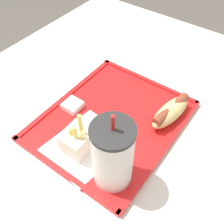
% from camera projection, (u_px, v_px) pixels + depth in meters
% --- Properties ---
extents(dining_table, '(1.20, 0.96, 0.74)m').
position_uv_depth(dining_table, '(108.00, 191.00, 0.95)').
color(dining_table, beige).
rests_on(dining_table, ground_plane).
extents(food_tray, '(0.38, 0.32, 0.01)m').
position_uv_depth(food_tray, '(112.00, 121.00, 0.68)').
color(food_tray, red).
rests_on(food_tray, dining_table).
extents(paper_napkin, '(0.19, 0.16, 0.00)m').
position_uv_depth(paper_napkin, '(86.00, 145.00, 0.62)').
color(paper_napkin, white).
rests_on(paper_napkin, food_tray).
extents(soda_cup, '(0.09, 0.09, 0.20)m').
position_uv_depth(soda_cup, '(113.00, 155.00, 0.51)').
color(soda_cup, silver).
rests_on(soda_cup, food_tray).
extents(hot_dog_far, '(0.14, 0.07, 0.05)m').
position_uv_depth(hot_dog_far, '(171.00, 111.00, 0.66)').
color(hot_dog_far, '#DBB270').
rests_on(hot_dog_far, food_tray).
extents(fries_carton, '(0.07, 0.06, 0.11)m').
position_uv_depth(fries_carton, '(78.00, 140.00, 0.59)').
color(fries_carton, silver).
rests_on(fries_carton, food_tray).
extents(sauce_cup_mayo, '(0.05, 0.05, 0.02)m').
position_uv_depth(sauce_cup_mayo, '(73.00, 105.00, 0.69)').
color(sauce_cup_mayo, silver).
rests_on(sauce_cup_mayo, food_tray).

